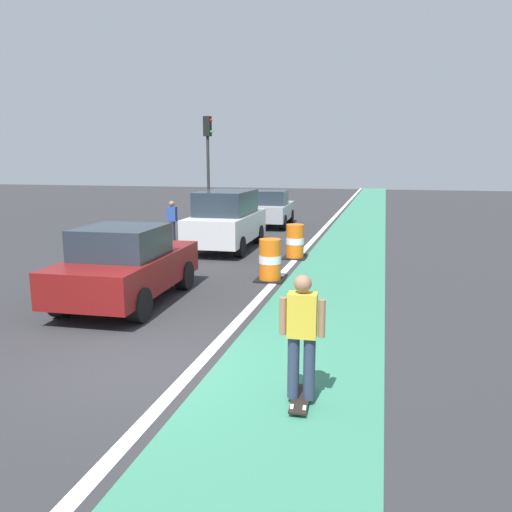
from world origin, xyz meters
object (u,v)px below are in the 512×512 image
(skateboarder_on_lane, at_px, (302,336))
(traffic_barrel_front, at_px, (270,260))
(traffic_barrel_mid, at_px, (295,242))
(pedestrian_waiting, at_px, (234,204))
(parked_suv_second, at_px, (227,220))
(pedestrian_crossing, at_px, (172,221))
(traffic_light_corner, at_px, (208,152))
(parked_sedan_nearest, at_px, (127,265))
(parked_sedan_third, at_px, (270,209))

(skateboarder_on_lane, distance_m, traffic_barrel_front, 6.64)
(traffic_barrel_mid, bearing_deg, pedestrian_waiting, 117.91)
(parked_suv_second, height_order, traffic_barrel_mid, parked_suv_second)
(traffic_barrel_mid, height_order, pedestrian_crossing, pedestrian_crossing)
(skateboarder_on_lane, distance_m, traffic_barrel_mid, 9.64)
(traffic_light_corner, bearing_deg, traffic_barrel_front, -62.27)
(pedestrian_crossing, bearing_deg, skateboarder_on_lane, -58.88)
(parked_suv_second, xyz_separation_m, pedestrian_waiting, (-2.16, 7.90, -0.17))
(traffic_barrel_front, xyz_separation_m, pedestrian_waiting, (-4.69, 12.16, 0.33))
(parked_sedan_nearest, xyz_separation_m, parked_suv_second, (0.03, 7.00, 0.20))
(traffic_barrel_front, bearing_deg, pedestrian_waiting, 111.10)
(pedestrian_waiting, bearing_deg, parked_suv_second, -74.74)
(traffic_barrel_mid, bearing_deg, pedestrian_crossing, 162.17)
(parked_sedan_nearest, relative_size, pedestrian_crossing, 2.60)
(parked_sedan_nearest, distance_m, pedestrian_crossing, 7.76)
(parked_sedan_nearest, bearing_deg, traffic_barrel_mid, 65.55)
(parked_suv_second, relative_size, traffic_barrel_mid, 4.27)
(parked_suv_second, bearing_deg, pedestrian_waiting, 105.26)
(parked_suv_second, relative_size, pedestrian_waiting, 2.89)
(skateboarder_on_lane, xyz_separation_m, pedestrian_waiting, (-6.56, 18.52, -0.05))
(pedestrian_waiting, bearing_deg, pedestrian_crossing, -90.89)
(parked_sedan_third, relative_size, traffic_light_corner, 0.82)
(pedestrian_crossing, bearing_deg, traffic_barrel_front, -44.30)
(skateboarder_on_lane, bearing_deg, traffic_barrel_mid, 100.56)
(traffic_light_corner, bearing_deg, parked_sedan_nearest, -77.85)
(parked_sedan_third, relative_size, traffic_barrel_front, 3.85)
(pedestrian_crossing, bearing_deg, parked_sedan_nearest, -73.20)
(parked_sedan_third, xyz_separation_m, traffic_barrel_mid, (2.57, -7.57, -0.30))
(traffic_barrel_front, bearing_deg, pedestrian_crossing, 135.70)
(parked_sedan_third, bearing_deg, traffic_light_corner, -169.64)
(parked_sedan_third, distance_m, pedestrian_crossing, 6.43)
(skateboarder_on_lane, height_order, pedestrian_waiting, skateboarder_on_lane)
(skateboarder_on_lane, xyz_separation_m, parked_suv_second, (-4.40, 10.61, 0.12))
(parked_suv_second, distance_m, pedestrian_waiting, 8.19)
(traffic_barrel_front, height_order, traffic_barrel_mid, same)
(skateboarder_on_lane, relative_size, pedestrian_crossing, 1.05)
(parked_suv_second, distance_m, traffic_barrel_mid, 2.91)
(skateboarder_on_lane, height_order, parked_sedan_nearest, parked_sedan_nearest)
(skateboarder_on_lane, xyz_separation_m, traffic_barrel_mid, (-1.77, 9.47, -0.38))
(traffic_barrel_front, height_order, traffic_light_corner, traffic_light_corner)
(parked_sedan_nearest, distance_m, parked_sedan_third, 13.43)
(parked_sedan_third, bearing_deg, skateboarder_on_lane, -75.73)
(parked_suv_second, bearing_deg, traffic_light_corner, 115.40)
(traffic_barrel_front, xyz_separation_m, traffic_barrel_mid, (0.10, 3.11, 0.00))
(traffic_light_corner, bearing_deg, parked_sedan_third, 10.36)
(traffic_barrel_mid, bearing_deg, parked_sedan_third, 108.75)
(skateboarder_on_lane, xyz_separation_m, traffic_light_corner, (-7.20, 16.52, 2.59))
(skateboarder_on_lane, bearing_deg, parked_sedan_third, 104.27)
(pedestrian_crossing, distance_m, pedestrian_waiting, 7.47)
(skateboarder_on_lane, relative_size, parked_sedan_nearest, 0.40)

